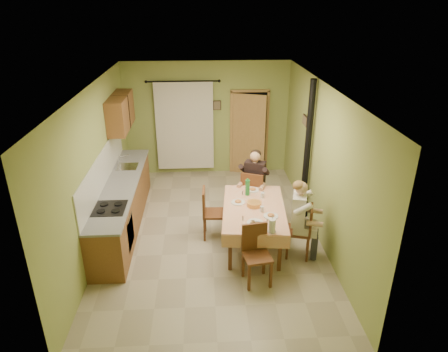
{
  "coord_description": "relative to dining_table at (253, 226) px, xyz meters",
  "views": [
    {
      "loc": [
        -0.14,
        -6.55,
        4.13
      ],
      "look_at": [
        0.25,
        0.1,
        1.15
      ],
      "focal_mm": 32.0,
      "sensor_mm": 36.0,
      "label": 1
    }
  ],
  "objects": [
    {
      "name": "stove_flue",
      "position": [
        1.15,
        1.01,
        0.64
      ],
      "size": [
        0.24,
        0.24,
        2.8
      ],
      "color": "black",
      "rests_on": "ground"
    },
    {
      "name": "doorway",
      "position": [
        0.29,
        3.32,
        0.67
      ],
      "size": [
        0.96,
        0.33,
        2.15
      ],
      "color": "black",
      "rests_on": "ground"
    },
    {
      "name": "picture_back",
      "position": [
        -0.5,
        3.38,
        1.37
      ],
      "size": [
        0.19,
        0.03,
        0.23
      ],
      "primitive_type": "cube",
      "color": "black",
      "rests_on": "room_shell"
    },
    {
      "name": "room_shell",
      "position": [
        -0.75,
        0.41,
        1.44
      ],
      "size": [
        4.04,
        6.04,
        2.82
      ],
      "color": "#94A353",
      "rests_on": "ground"
    },
    {
      "name": "floor",
      "position": [
        -0.75,
        0.41,
        -0.38
      ],
      "size": [
        4.0,
        6.0,
        0.01
      ],
      "primitive_type": "cube",
      "color": "tan",
      "rests_on": "ground"
    },
    {
      "name": "dining_table",
      "position": [
        0.0,
        0.0,
        0.0
      ],
      "size": [
        1.24,
        1.89,
        0.76
      ],
      "rotation": [
        0.0,
        0.0,
        -0.09
      ],
      "color": "#E29F79",
      "rests_on": "ground"
    },
    {
      "name": "upper_cabinets",
      "position": [
        -2.57,
        2.11,
        1.57
      ],
      "size": [
        0.35,
        1.4,
        0.7
      ],
      "primitive_type": "cube",
      "color": "brown",
      "rests_on": "room_shell"
    },
    {
      "name": "chair_near",
      "position": [
        -0.08,
        -1.05,
        -0.09
      ],
      "size": [
        0.47,
        0.47,
        0.96
      ],
      "rotation": [
        0.0,
        0.0,
        3.3
      ],
      "color": "#5A3118",
      "rests_on": "ground"
    },
    {
      "name": "chair_left",
      "position": [
        -0.71,
        0.32,
        -0.09
      ],
      "size": [
        0.43,
        0.43,
        0.97
      ],
      "rotation": [
        0.0,
        0.0,
        -1.62
      ],
      "color": "#5A3118",
      "rests_on": "ground"
    },
    {
      "name": "chair_far",
      "position": [
        0.13,
        1.05,
        -0.09
      ],
      "size": [
        0.58,
        0.58,
        1.01
      ],
      "rotation": [
        0.0,
        0.0,
        -0.38
      ],
      "color": "#5A3118",
      "rests_on": "ground"
    },
    {
      "name": "man_far",
      "position": [
        0.14,
        1.06,
        0.5
      ],
      "size": [
        0.65,
        0.59,
        1.39
      ],
      "rotation": [
        0.0,
        0.0,
        -0.38
      ],
      "color": "black",
      "rests_on": "chair_far"
    },
    {
      "name": "man_right",
      "position": [
        0.73,
        -0.38,
        0.5
      ],
      "size": [
        0.56,
        0.64,
        1.39
      ],
      "rotation": [
        0.0,
        0.0,
        1.3
      ],
      "color": "silver",
      "rests_on": "chair_right"
    },
    {
      "name": "tableware",
      "position": [
        0.02,
        -0.09,
        0.43
      ],
      "size": [
        0.76,
        1.68,
        0.33
      ],
      "color": "white",
      "rests_on": "dining_table"
    },
    {
      "name": "curtain",
      "position": [
        -1.3,
        3.31,
        0.88
      ],
      "size": [
        1.7,
        0.07,
        2.22
      ],
      "color": "black",
      "rests_on": "ground"
    },
    {
      "name": "picture_right",
      "position": [
        1.22,
        1.61,
        1.47
      ],
      "size": [
        0.03,
        0.31,
        0.21
      ],
      "primitive_type": "cube",
      "color": "brown",
      "rests_on": "room_shell"
    },
    {
      "name": "chair_right",
      "position": [
        0.75,
        -0.38,
        -0.09
      ],
      "size": [
        0.49,
        0.49,
        0.96
      ],
      "rotation": [
        0.0,
        0.0,
        1.3
      ],
      "color": "#5A3118",
      "rests_on": "ground"
    },
    {
      "name": "kitchen_run",
      "position": [
        -2.46,
        0.81,
        0.1
      ],
      "size": [
        0.64,
        3.64,
        1.56
      ],
      "color": "brown",
      "rests_on": "ground"
    }
  ]
}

